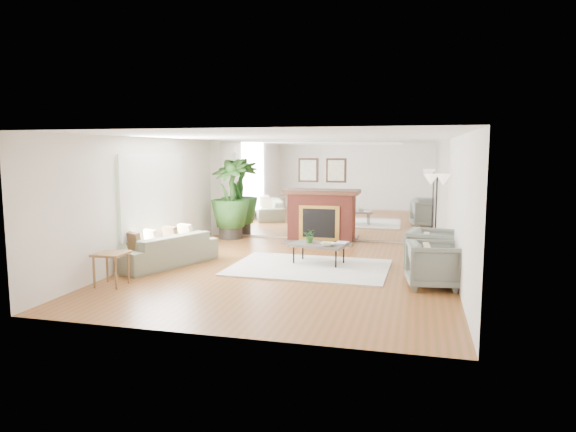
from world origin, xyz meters
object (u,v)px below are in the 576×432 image
(coffee_table, at_px, (319,245))
(sofa, at_px, (165,250))
(fireplace, at_px, (321,215))
(armchair_back, at_px, (432,251))
(side_table, at_px, (111,258))
(floor_lamp, at_px, (437,186))
(armchair_front, at_px, (434,265))
(potted_ficus, at_px, (230,196))

(coffee_table, bearing_deg, sofa, -164.95)
(fireplace, relative_size, coffee_table, 1.77)
(armchair_back, xyz_separation_m, side_table, (-5.19, -2.32, 0.07))
(sofa, relative_size, floor_lamp, 1.22)
(armchair_front, relative_size, potted_ficus, 0.41)
(fireplace, distance_m, side_table, 5.64)
(sofa, xyz_separation_m, side_table, (-0.14, -1.62, 0.16))
(fireplace, xyz_separation_m, floor_lamp, (2.70, -1.10, 0.83))
(coffee_table, height_order, side_table, side_table)
(fireplace, xyz_separation_m, armchair_back, (2.60, -2.68, -0.26))
(fireplace, bearing_deg, potted_ficus, -176.05)
(coffee_table, distance_m, side_table, 3.88)
(sofa, bearing_deg, armchair_front, 107.24)
(side_table, height_order, potted_ficus, potted_ficus)
(coffee_table, distance_m, sofa, 3.01)
(fireplace, height_order, floor_lamp, fireplace)
(sofa, relative_size, side_table, 3.80)
(armchair_back, height_order, armchair_front, armchair_back)
(side_table, bearing_deg, armchair_front, 13.25)
(armchair_back, relative_size, floor_lamp, 0.50)
(armchair_front, height_order, potted_ficus, potted_ficus)
(armchair_back, distance_m, side_table, 5.68)
(armchair_front, bearing_deg, side_table, 96.02)
(coffee_table, bearing_deg, fireplace, 99.96)
(coffee_table, relative_size, side_table, 2.07)
(fireplace, relative_size, floor_lamp, 1.17)
(coffee_table, distance_m, potted_ficus, 3.75)
(side_table, xyz_separation_m, floor_lamp, (5.29, 3.90, 1.02))
(sofa, bearing_deg, armchair_back, 119.69)
(potted_ficus, bearing_deg, floor_lamp, -10.69)
(coffee_table, xyz_separation_m, floor_lamp, (2.24, 1.50, 1.10))
(coffee_table, relative_size, potted_ficus, 0.57)
(armchair_back, distance_m, floor_lamp, 1.92)
(armchair_back, relative_size, potted_ficus, 0.43)
(sofa, xyz_separation_m, armchair_front, (5.05, -0.40, 0.07))
(fireplace, distance_m, coffee_table, 2.66)
(coffee_table, distance_m, armchair_front, 2.45)
(coffee_table, distance_m, armchair_back, 2.14)
(sofa, distance_m, armchair_back, 5.10)
(sofa, bearing_deg, floor_lamp, 135.69)
(coffee_table, bearing_deg, armchair_back, -2.18)
(side_table, bearing_deg, potted_ficus, 86.62)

